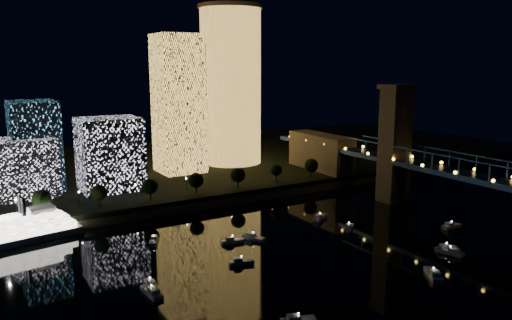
# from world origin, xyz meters

# --- Properties ---
(ground) EXTENTS (520.00, 520.00, 0.00)m
(ground) POSITION_xyz_m (0.00, 0.00, 0.00)
(ground) COLOR black
(ground) RESTS_ON ground
(far_bank) EXTENTS (420.00, 160.00, 5.00)m
(far_bank) POSITION_xyz_m (0.00, 160.00, 2.50)
(far_bank) COLOR black
(far_bank) RESTS_ON ground
(seawall) EXTENTS (420.00, 6.00, 3.00)m
(seawall) POSITION_xyz_m (0.00, 82.00, 1.50)
(seawall) COLOR #6B5E4C
(seawall) RESTS_ON ground
(tower_cylindrical) EXTENTS (34.00, 34.00, 83.56)m
(tower_cylindrical) POSITION_xyz_m (34.21, 139.68, 46.91)
(tower_cylindrical) COLOR #FFBF51
(tower_cylindrical) RESTS_ON far_bank
(tower_rectangular) EXTENTS (21.23, 21.23, 67.56)m
(tower_rectangular) POSITION_xyz_m (0.93, 132.18, 38.78)
(tower_rectangular) COLOR #FFBF51
(tower_rectangular) RESTS_ON far_bank
(midrise_blocks) EXTENTS (89.13, 40.43, 37.93)m
(midrise_blocks) POSITION_xyz_m (-65.27, 121.04, 20.33)
(midrise_blocks) COLOR white
(midrise_blocks) RESTS_ON far_bank
(truss_bridge) EXTENTS (13.00, 266.00, 50.00)m
(truss_bridge) POSITION_xyz_m (65.00, 3.72, 16.25)
(truss_bridge) COLOR navy
(truss_bridge) RESTS_ON ground
(motorboats) EXTENTS (122.22, 73.68, 2.78)m
(motorboats) POSITION_xyz_m (-6.94, 15.54, 0.81)
(motorboats) COLOR silver
(motorboats) RESTS_ON ground
(esplanade_trees) EXTENTS (166.49, 6.98, 8.99)m
(esplanade_trees) POSITION_xyz_m (-29.23, 88.00, 10.47)
(esplanade_trees) COLOR black
(esplanade_trees) RESTS_ON far_bank
(street_lamps) EXTENTS (132.70, 0.70, 5.65)m
(street_lamps) POSITION_xyz_m (-34.00, 94.00, 9.02)
(street_lamps) COLOR black
(street_lamps) RESTS_ON far_bank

